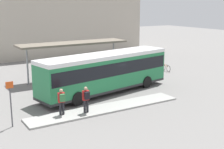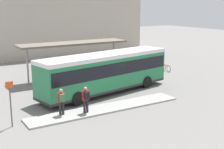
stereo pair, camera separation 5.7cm
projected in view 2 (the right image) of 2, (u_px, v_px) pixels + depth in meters
ground_plane at (106, 93)px, 25.91m from camera, size 120.00×120.00×0.00m
curb_island at (106, 108)px, 21.83m from camera, size 11.45×1.80×0.12m
city_bus at (106, 70)px, 25.49m from camera, size 12.22×4.61×3.28m
pedestrian_waiting at (86, 98)px, 20.58m from camera, size 0.45×0.47×1.78m
pedestrian_companion at (62, 100)px, 20.18m from camera, size 0.44×0.47×1.75m
bicycle_orange at (166, 68)px, 34.02m from camera, size 0.48×1.71×0.74m
bicycle_green at (159, 67)px, 34.53m from camera, size 0.48×1.55×0.67m
bicycle_black at (157, 65)px, 35.35m from camera, size 0.48×1.78×0.77m
station_shelter at (73, 44)px, 29.99m from camera, size 10.72×2.55×3.59m
potted_planter_near_shelter at (83, 77)px, 28.49m from camera, size 0.94×0.94×1.38m
platform_sign at (11, 102)px, 18.39m from camera, size 0.44×0.08×2.80m
station_building at (55, 17)px, 48.25m from camera, size 22.72×13.70×10.43m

